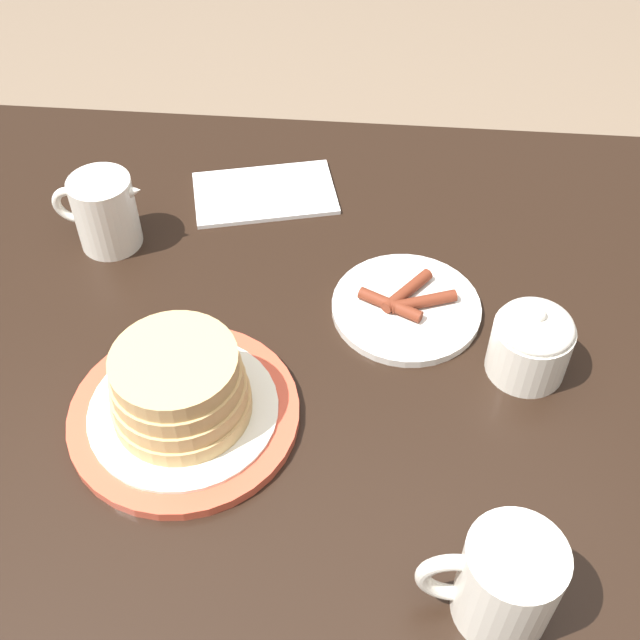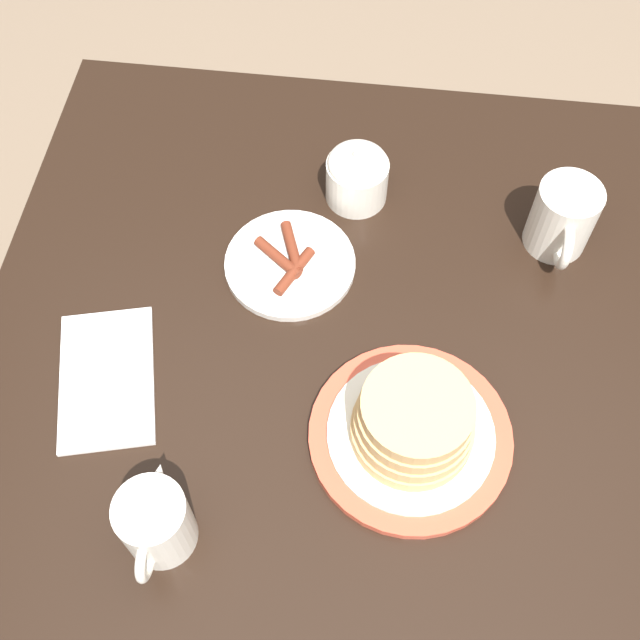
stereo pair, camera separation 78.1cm
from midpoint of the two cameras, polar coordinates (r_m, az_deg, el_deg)
dining_table at (r=0.90m, az=7.10°, el=-29.91°), size 1.16×1.09×0.72m
pancake_plate at (r=0.76m, az=9.31°, el=-27.43°), size 0.23×0.23×0.10m
side_plate_bacon at (r=0.90m, az=23.58°, el=-16.82°), size 0.17×0.17×0.02m
coffee_mug at (r=0.82m, az=37.06°, el=-36.61°), size 0.12×0.08×0.10m
creamer_pitcher at (r=0.85m, az=-0.76°, el=-9.80°), size 0.12×0.08×0.10m
sugar_bowl at (r=0.90m, az=33.37°, el=-19.46°), size 0.08×0.08×0.09m
napkin at (r=0.96m, az=10.51°, el=-6.50°), size 0.21×0.15×0.01m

